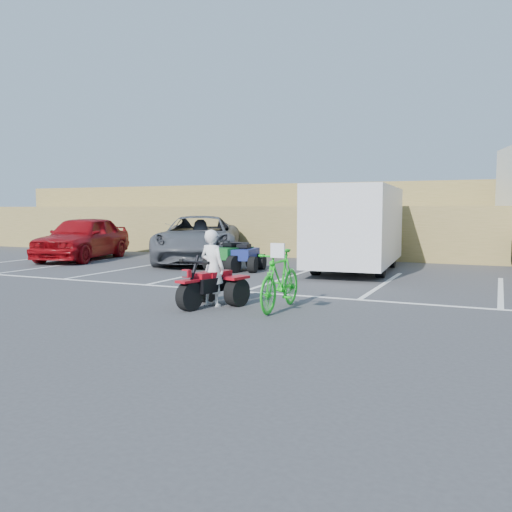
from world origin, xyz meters
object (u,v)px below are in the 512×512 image
at_px(cargo_trailer, 356,226).
at_px(quad_atv_green, 232,270).
at_px(green_dirt_bike, 280,280).
at_px(red_car, 83,238).
at_px(quad_atv_blue, 244,271).
at_px(grey_pickup, 199,239).
at_px(rider, 212,268).
at_px(red_trike_atv, 207,307).

height_order(cargo_trailer, quad_atv_green, cargo_trailer).
distance_m(green_dirt_bike, red_car, 12.22).
xyz_separation_m(green_dirt_bike, cargo_trailer, (-0.25, 6.88, 0.82)).
height_order(green_dirt_bike, quad_atv_green, green_dirt_bike).
height_order(cargo_trailer, quad_atv_blue, cargo_trailer).
bearing_deg(red_car, grey_pickup, -0.86).
bearing_deg(quad_atv_green, cargo_trailer, 33.90).
bearing_deg(rider, quad_atv_green, -54.40).
bearing_deg(red_car, cargo_trailer, -10.60).
distance_m(green_dirt_bike, grey_pickup, 9.51).
distance_m(cargo_trailer, quad_atv_blue, 3.70).
distance_m(grey_pickup, quad_atv_green, 3.04).
relative_size(red_trike_atv, quad_atv_green, 0.97).
relative_size(red_trike_atv, cargo_trailer, 0.26).
xyz_separation_m(cargo_trailer, quad_atv_green, (-3.53, -1.40, -1.39)).
bearing_deg(rider, red_car, -23.13).
relative_size(red_trike_atv, grey_pickup, 0.24).
height_order(red_car, quad_atv_blue, red_car).
relative_size(red_car, cargo_trailer, 0.86).
distance_m(red_trike_atv, grey_pickup, 8.98).
bearing_deg(grey_pickup, green_dirt_bike, -74.75).
distance_m(rider, red_car, 11.17).
xyz_separation_m(rider, cargo_trailer, (1.12, 7.04, 0.64)).
bearing_deg(rider, quad_atv_blue, -57.89).
relative_size(cargo_trailer, quad_atv_green, 3.77).
bearing_deg(red_car, quad_atv_blue, -19.96).
relative_size(grey_pickup, red_car, 1.23).
distance_m(grey_pickup, cargo_trailer, 5.84).
bearing_deg(red_trike_atv, quad_atv_green, 124.81).
bearing_deg(quad_atv_green, grey_pickup, 152.83).
distance_m(green_dirt_bike, quad_atv_green, 6.68).
distance_m(quad_atv_blue, quad_atv_green, 0.38).
bearing_deg(quad_atv_green, green_dirt_bike, -43.14).
bearing_deg(green_dirt_bike, red_trike_atv, -167.91).
height_order(red_car, quad_atv_green, red_car).
bearing_deg(cargo_trailer, quad_atv_green, -162.53).
height_order(quad_atv_blue, quad_atv_green, quad_atv_green).
height_order(red_car, cargo_trailer, cargo_trailer).
xyz_separation_m(red_trike_atv, grey_pickup, (-4.64, 7.64, 0.83)).
distance_m(rider, quad_atv_blue, 6.12).
bearing_deg(red_car, red_trike_atv, -49.95).
bearing_deg(red_car, rider, -49.24).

